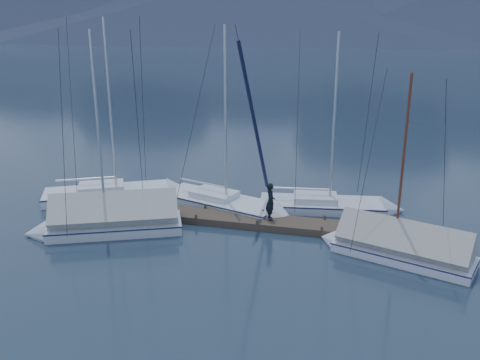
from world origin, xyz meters
name	(u,v)px	position (x,y,z in m)	size (l,w,h in m)	color
ground	(229,240)	(0.00, 0.00, 0.00)	(1000.00, 1000.00, 0.00)	#152331
dock	(240,221)	(0.00, 2.00, 0.11)	(18.00, 1.50, 0.54)	#382D23
mooring_posts	(230,216)	(-0.50, 2.00, 0.35)	(15.12, 1.52, 0.35)	#382D23
sailboat_open_left	(127,193)	(-7.08, 4.23, 0.19)	(8.11, 5.69, 10.55)	silver
sailboat_open_mid	(235,207)	(-0.69, 3.64, 0.18)	(7.97, 4.42, 10.16)	silver
sailboat_open_right	(339,207)	(4.55, 5.01, 0.17)	(7.64, 3.39, 9.81)	silver
sailboat_covered_near	(391,247)	(6.99, 0.10, 0.42)	(6.74, 3.96, 8.39)	silver
sailboat_covered_far	(103,222)	(-5.88, -0.60, 0.49)	(7.36, 4.79, 9.96)	silver
person	(270,201)	(1.47, 2.04, 1.24)	(0.66, 0.43, 1.81)	black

